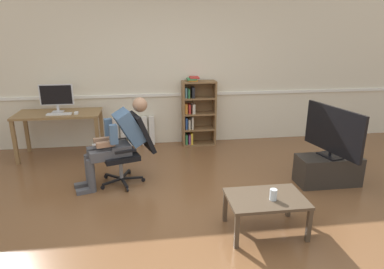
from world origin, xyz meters
name	(u,v)px	position (x,y,z in m)	size (l,w,h in m)	color
ground_plane	(189,213)	(0.00, 0.00, 0.00)	(18.00, 18.00, 0.00)	brown
back_wall	(170,71)	(0.00, 2.65, 1.35)	(12.00, 0.13, 2.70)	beige
computer_desk	(59,119)	(-1.90, 2.15, 0.65)	(1.35, 0.65, 0.76)	olive
imac_monitor	(56,96)	(-1.91, 2.23, 1.02)	(0.54, 0.14, 0.46)	silver
keyboard	(59,114)	(-1.85, 2.01, 0.77)	(0.39, 0.12, 0.02)	white
computer_mouse	(76,113)	(-1.59, 2.03, 0.77)	(0.06, 0.10, 0.03)	white
bookshelf	(196,113)	(0.45, 2.44, 0.60)	(0.61, 0.29, 1.26)	brown
radiator	(134,131)	(-0.70, 2.54, 0.27)	(0.75, 0.08, 0.54)	white
office_chair	(130,146)	(-0.69, 0.98, 0.53)	(0.80, 0.66, 0.98)	black
person_seated	(118,140)	(-0.85, 0.93, 0.64)	(1.04, 0.59, 1.20)	#4C4C51
tv_stand	(328,170)	(2.01, 0.52, 0.20)	(0.86, 0.38, 0.41)	#2D2823
tv_screen	(333,131)	(2.01, 0.52, 0.77)	(0.26, 1.01, 0.69)	black
coffee_table	(266,201)	(0.75, -0.46, 0.35)	(0.81, 0.55, 0.40)	#4C3D2D
drinking_glass	(273,195)	(0.80, -0.52, 0.46)	(0.07, 0.07, 0.12)	silver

